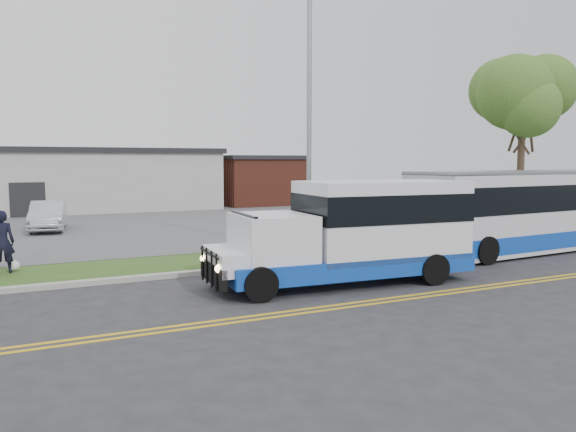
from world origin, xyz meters
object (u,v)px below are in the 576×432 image
tree_east (523,100)px  transit_bus (533,210)px  streetlight_near (310,112)px  shuttle_bus (358,229)px  parked_car_a (48,216)px  pedestrian (2,242)px

tree_east → transit_bus: size_ratio=0.73×
streetlight_near → shuttle_bus: bearing=-100.9°
shuttle_bus → tree_east: bearing=26.2°
tree_east → streetlight_near: bearing=-178.6°
streetlight_near → parked_car_a: (-8.28, 11.59, -4.42)m
tree_east → parked_car_a: tree_east is taller
shuttle_bus → pedestrian: (-9.22, 5.37, -0.49)m
shuttle_bus → transit_bus: transit_bus is taller
streetlight_near → pedestrian: 10.96m
transit_bus → parked_car_a: bearing=135.6°
shuttle_bus → pedestrian: size_ratio=4.03×
tree_east → parked_car_a: size_ratio=1.91×
tree_east → streetlight_near: streetlight_near is taller
tree_east → shuttle_bus: (-11.88, -4.85, -4.65)m
transit_bus → pedestrian: size_ratio=5.93×
tree_east → parked_car_a: 23.00m
shuttle_bus → parked_car_a: size_ratio=1.78×
shuttle_bus → parked_car_a: (-7.40, 16.17, -0.74)m
tree_east → parked_car_a: (-19.28, 11.32, -5.39)m
shuttle_bus → streetlight_near: bearing=83.1°
tree_east → streetlight_near: 11.05m
pedestrian → parked_car_a: 10.95m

